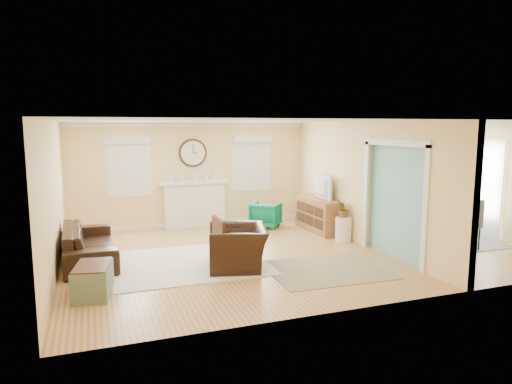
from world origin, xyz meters
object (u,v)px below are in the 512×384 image
Objects in this scene: eames_chair at (238,247)px; green_chair at (266,215)px; sofa at (89,244)px; dining_table at (427,223)px; credenza at (319,214)px.

eames_chair is 3.33m from green_chair.
green_chair is at bearing 165.25° from eames_chair.
sofa is 2.81m from eames_chair.
sofa reaches higher than dining_table.
dining_table is (3.08, -2.21, 0.00)m from green_chair.
credenza is at bearing 69.97° from dining_table.
credenza is at bearing -83.06° from sofa.
sofa is 1.45× the size of credenza.
green_chair is 1.34m from credenza.
credenza reaches higher than eames_chair.
dining_table reaches higher than green_chair.
eames_chair is 1.66× the size of green_chair.
eames_chair is at bearing 99.92° from green_chair.
eames_chair is at bearing -142.38° from credenza.
dining_table is (7.21, -0.61, -0.02)m from sofa.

